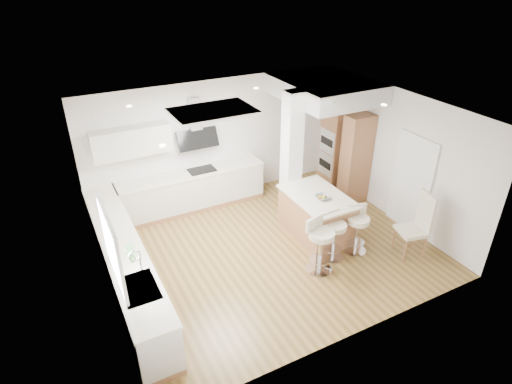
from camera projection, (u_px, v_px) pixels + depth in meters
ground at (269, 249)px, 8.46m from camera, size 6.00×6.00×0.00m
ceiling at (269, 249)px, 8.46m from camera, size 6.00×5.00×0.02m
wall_back at (216, 141)px, 9.72m from camera, size 6.00×0.04×2.80m
wall_left at (99, 230)px, 6.56m from camera, size 0.04×5.00×2.80m
wall_right at (394, 156)px, 8.99m from camera, size 0.04×5.00×2.80m
skylight at (213, 111)px, 7.26m from camera, size 4.10×2.10×0.06m
window_left at (111, 244)px, 5.74m from camera, size 0.06×1.28×1.07m
doorway_right at (411, 185)px, 8.71m from camera, size 0.05×1.00×2.10m
counter_left at (125, 264)px, 7.32m from camera, size 0.63×4.50×1.35m
counter_back at (184, 182)px, 9.47m from camera, size 3.62×0.63×2.50m
pillar at (291, 157)px, 8.94m from camera, size 0.35×0.35×2.80m
soffit at (324, 89)px, 9.13m from camera, size 1.78×2.20×0.40m
oven_column at (344, 153)px, 9.98m from camera, size 0.63×1.21×2.10m
peninsula at (316, 215)px, 8.67m from camera, size 1.03×1.55×1.01m
bar_stool_a at (320, 243)px, 7.62m from camera, size 0.60×0.60×1.08m
bar_stool_b at (334, 233)px, 7.97m from camera, size 0.47×0.47×0.98m
bar_stool_c at (357, 227)px, 8.15m from camera, size 0.56×0.56×0.98m
dining_chair at (418, 223)px, 8.03m from camera, size 0.60×0.60×1.30m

